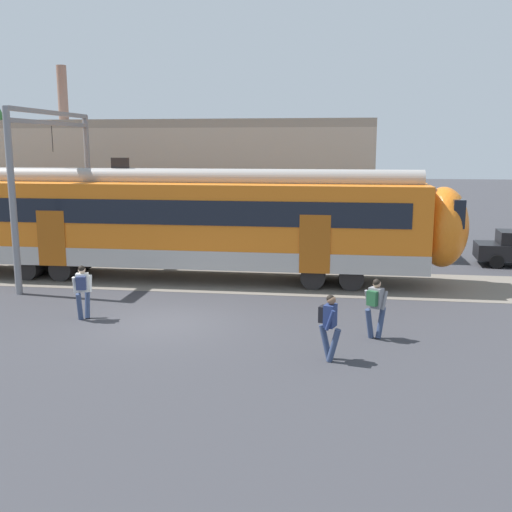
{
  "coord_description": "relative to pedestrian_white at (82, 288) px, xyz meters",
  "views": [
    {
      "loc": [
        5.08,
        -16.6,
        5.22
      ],
      "look_at": [
        2.37,
        2.66,
        1.6
      ],
      "focal_mm": 42.0,
      "sensor_mm": 36.0,
      "label": 1
    }
  ],
  "objects": [
    {
      "name": "pedestrian_white",
      "position": [
        0.0,
        0.0,
        0.0
      ],
      "size": [
        0.54,
        0.69,
        1.67
      ],
      "color": "navy",
      "rests_on": "ground"
    },
    {
      "name": "pedestrian_grey",
      "position": [
        8.65,
        -0.64,
        0.0
      ],
      "size": [
        0.67,
        0.54,
        1.67
      ],
      "color": "navy",
      "rests_on": "ground"
    },
    {
      "name": "ground_plane",
      "position": [
        2.54,
        -0.03,
        -0.99
      ],
      "size": [
        160.0,
        160.0,
        0.0
      ],
      "primitive_type": "plane",
      "color": "#38383D"
    },
    {
      "name": "pedestrian_navy",
      "position": [
        7.44,
        -2.51,
        0.0
      ],
      "size": [
        0.59,
        0.64,
        1.67
      ],
      "color": "navy",
      "rests_on": "ground"
    },
    {
      "name": "background_building",
      "position": [
        -0.69,
        13.3,
        2.22
      ],
      "size": [
        19.69,
        5.0,
        9.2
      ],
      "color": "#B2A899",
      "rests_on": "ground"
    },
    {
      "name": "catenary_gantry",
      "position": [
        -3.6,
        5.87,
        3.32
      ],
      "size": [
        0.24,
        6.64,
        6.53
      ],
      "color": "gray",
      "rests_on": "ground"
    }
  ]
}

